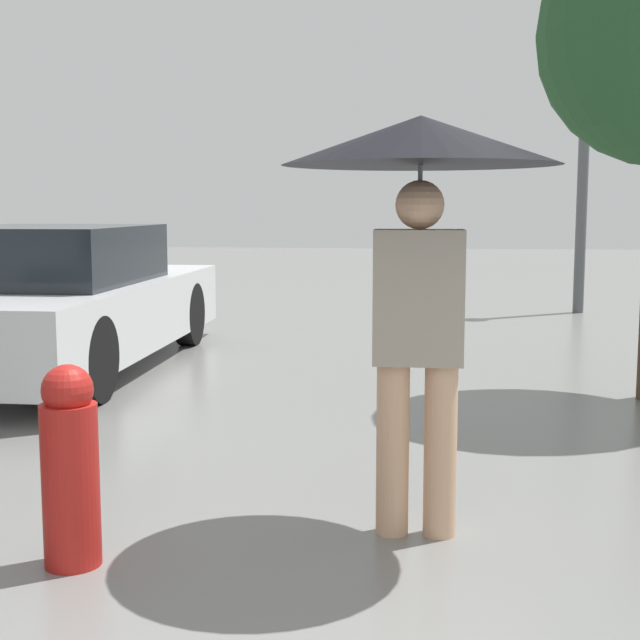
# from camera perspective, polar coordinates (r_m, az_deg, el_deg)

# --- Properties ---
(pedestrian) EXTENTS (1.17, 1.17, 1.80)m
(pedestrian) POSITION_cam_1_polar(r_m,az_deg,el_deg) (3.78, 6.42, 8.27)
(pedestrian) COLOR tan
(pedestrian) RESTS_ON ground_plane
(parked_car_farthest) EXTENTS (1.77, 4.46, 1.26)m
(parked_car_farthest) POSITION_cam_1_polar(r_m,az_deg,el_deg) (8.15, -16.37, 1.11)
(parked_car_farthest) COLOR silver
(parked_car_farthest) RESTS_ON ground_plane
(street_lamp) EXTENTS (0.34, 0.34, 3.79)m
(street_lamp) POSITION_cam_1_polar(r_m,az_deg,el_deg) (12.49, 16.57, 11.59)
(street_lamp) COLOR #515456
(street_lamp) RESTS_ON ground_plane
(fire_hydrant) EXTENTS (0.23, 0.23, 0.81)m
(fire_hydrant) POSITION_cam_1_polar(r_m,az_deg,el_deg) (3.70, -15.70, -9.01)
(fire_hydrant) COLOR #B21E19
(fire_hydrant) RESTS_ON ground_plane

